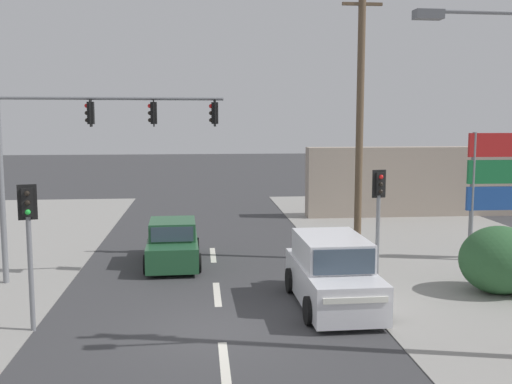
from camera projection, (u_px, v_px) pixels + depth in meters
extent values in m
plane|color=#3A3A3D|center=(221.00, 330.00, 14.47)|extent=(140.00, 140.00, 0.00)
cube|color=silver|center=(225.00, 364.00, 12.50)|extent=(0.20, 2.40, 0.01)
cube|color=silver|center=(217.00, 294.00, 17.43)|extent=(0.20, 2.40, 0.01)
cube|color=silver|center=(213.00, 255.00, 22.37)|extent=(0.20, 2.40, 0.01)
cylinder|color=slate|center=(492.00, 12.00, 11.70)|extent=(2.60, 0.18, 0.09)
cube|color=#595B60|center=(428.00, 15.00, 11.54)|extent=(0.57, 0.30, 0.18)
cylinder|color=brown|center=(360.00, 120.00, 20.98)|extent=(0.26, 0.26, 10.08)
cube|color=brown|center=(362.00, 4.00, 20.49)|extent=(1.40, 0.12, 0.10)
cylinder|color=slate|center=(1.00, 187.00, 18.20)|extent=(0.18, 0.18, 6.00)
cylinder|color=slate|center=(113.00, 98.00, 18.38)|extent=(6.79, 0.51, 0.11)
cube|color=black|center=(91.00, 113.00, 18.33)|extent=(0.21, 0.27, 0.68)
cube|color=black|center=(91.00, 113.00, 18.33)|extent=(0.07, 0.44, 0.84)
sphere|color=red|center=(86.00, 106.00, 18.28)|extent=(0.13, 0.13, 0.13)
sphere|color=black|center=(87.00, 113.00, 18.31)|extent=(0.13, 0.13, 0.13)
sphere|color=black|center=(87.00, 120.00, 18.34)|extent=(0.13, 0.13, 0.13)
cube|color=black|center=(154.00, 113.00, 18.62)|extent=(0.21, 0.27, 0.68)
cube|color=black|center=(154.00, 113.00, 18.62)|extent=(0.07, 0.44, 0.84)
sphere|color=red|center=(150.00, 106.00, 18.57)|extent=(0.13, 0.13, 0.13)
sphere|color=black|center=(150.00, 113.00, 18.60)|extent=(0.13, 0.13, 0.13)
sphere|color=black|center=(150.00, 120.00, 18.63)|extent=(0.13, 0.13, 0.13)
cube|color=black|center=(215.00, 113.00, 18.91)|extent=(0.21, 0.27, 0.68)
cube|color=black|center=(215.00, 113.00, 18.91)|extent=(0.07, 0.44, 0.84)
sphere|color=red|center=(211.00, 106.00, 18.86)|extent=(0.13, 0.13, 0.13)
sphere|color=black|center=(211.00, 113.00, 18.89)|extent=(0.13, 0.13, 0.13)
sphere|color=black|center=(211.00, 120.00, 18.92)|extent=(0.13, 0.13, 0.13)
cylinder|color=slate|center=(377.00, 241.00, 18.13)|extent=(0.12, 0.12, 2.80)
cube|color=black|center=(379.00, 184.00, 17.92)|extent=(0.30, 0.25, 0.68)
cube|color=black|center=(379.00, 184.00, 17.92)|extent=(0.44, 0.14, 0.84)
sphere|color=red|center=(381.00, 177.00, 17.78)|extent=(0.13, 0.13, 0.13)
sphere|color=black|center=(381.00, 184.00, 17.80)|extent=(0.13, 0.13, 0.13)
sphere|color=black|center=(381.00, 192.00, 17.83)|extent=(0.13, 0.13, 0.13)
cylinder|color=slate|center=(31.00, 274.00, 14.26)|extent=(0.12, 0.12, 2.80)
cube|color=black|center=(27.00, 202.00, 14.04)|extent=(0.30, 0.26, 0.68)
cube|color=black|center=(27.00, 202.00, 14.04)|extent=(0.44, 0.15, 0.84)
sphere|color=black|center=(27.00, 193.00, 13.90)|extent=(0.13, 0.13, 0.13)
sphere|color=black|center=(27.00, 203.00, 13.93)|extent=(0.13, 0.13, 0.13)
sphere|color=green|center=(28.00, 212.00, 13.96)|extent=(0.13, 0.13, 0.13)
cylinder|color=slate|center=(472.00, 197.00, 21.24)|extent=(0.16, 0.16, 4.60)
cube|color=red|center=(498.00, 145.00, 21.09)|extent=(2.10, 0.14, 0.84)
cube|color=#196B38|center=(496.00, 172.00, 21.20)|extent=(2.10, 0.14, 0.84)
cube|color=#1E4793|center=(495.00, 198.00, 21.32)|extent=(2.10, 0.14, 0.84)
ellipsoid|color=#2D5B33|center=(499.00, 260.00, 17.41)|extent=(2.32, 2.09, 1.99)
cube|color=#A39384|center=(421.00, 182.00, 31.09)|extent=(12.00, 1.00, 3.60)
cube|color=silver|center=(333.00, 283.00, 16.27)|extent=(1.92, 4.53, 1.00)
cube|color=silver|center=(331.00, 250.00, 16.36)|extent=(1.77, 2.73, 0.76)
cube|color=#384756|center=(344.00, 262.00, 15.01)|extent=(1.58, 0.09, 0.65)
cube|color=#384756|center=(320.00, 240.00, 17.71)|extent=(1.55, 0.09, 0.61)
cube|color=white|center=(356.00, 300.00, 14.00)|extent=(1.56, 0.07, 0.14)
cylinder|color=black|center=(381.00, 308.00, 15.03)|extent=(0.23, 0.72, 0.72)
cylinder|color=black|center=(309.00, 311.00, 14.83)|extent=(0.23, 0.72, 0.72)
cylinder|color=black|center=(351.00, 278.00, 17.78)|extent=(0.23, 0.72, 0.72)
cylinder|color=black|center=(290.00, 280.00, 17.58)|extent=(0.23, 0.72, 0.72)
cube|color=#235633|center=(173.00, 249.00, 20.99)|extent=(1.82, 4.25, 0.80)
cube|color=#235633|center=(173.00, 229.00, 20.86)|extent=(1.61, 1.94, 0.62)
cube|color=#384756|center=(173.00, 224.00, 21.81)|extent=(1.44, 0.10, 0.53)
cube|color=#384756|center=(172.00, 234.00, 19.90)|extent=(1.41, 0.10, 0.50)
cube|color=white|center=(174.00, 232.00, 23.06)|extent=(1.45, 0.08, 0.14)
cylinder|color=black|center=(150.00, 247.00, 22.20)|extent=(0.21, 0.65, 0.64)
cylinder|color=black|center=(196.00, 246.00, 22.41)|extent=(0.21, 0.65, 0.64)
cylinder|color=black|center=(146.00, 264.00, 19.63)|extent=(0.21, 0.65, 0.64)
cylinder|color=black|center=(198.00, 263.00, 19.84)|extent=(0.21, 0.65, 0.64)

